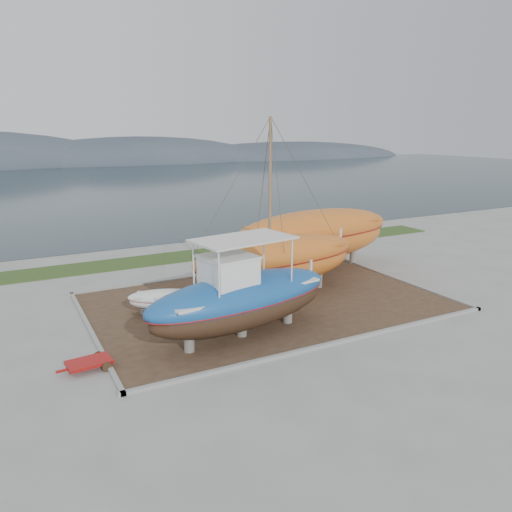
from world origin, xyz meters
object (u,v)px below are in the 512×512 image
blue_caique (241,288)px  white_dinghy (168,302)px  orange_sailboat (278,210)px  orange_bare_hull (315,241)px  red_trailer (89,365)px

blue_caique → white_dinghy: 5.04m
blue_caique → white_dinghy: blue_caique is taller
blue_caique → orange_sailboat: 6.36m
orange_sailboat → orange_bare_hull: 6.46m
orange_sailboat → orange_bare_hull: (4.74, 3.32, -2.87)m
orange_sailboat → white_dinghy: bearing=172.7°
orange_sailboat → blue_caique: bearing=-140.9°
white_dinghy → orange_sailboat: 7.52m
blue_caique → red_trailer: size_ratio=3.76×
white_dinghy → blue_caique: bearing=-41.3°
white_dinghy → orange_bare_hull: 11.46m
blue_caique → orange_bare_hull: bearing=30.4°
orange_sailboat → red_trailer: (-10.79, -4.07, -4.70)m
blue_caique → red_trailer: bearing=171.0°
orange_bare_hull → red_trailer: orange_bare_hull is taller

